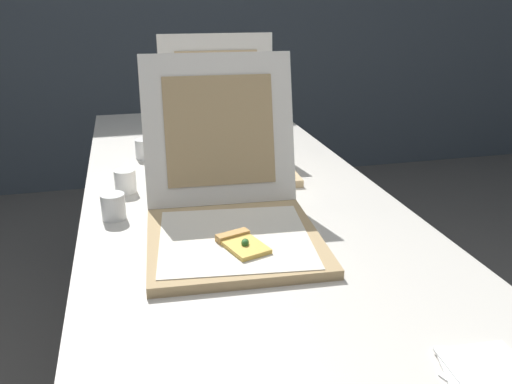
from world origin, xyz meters
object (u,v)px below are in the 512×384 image
at_px(table, 235,208).
at_px(cup_white_mid, 125,181).
at_px(napkin_pile, 498,378).
at_px(pizza_box_middle, 225,149).
at_px(pizza_box_front, 231,213).
at_px(cup_white_far, 144,149).
at_px(cup_white_near_center, 113,206).

bearing_deg(table, cup_white_mid, 166.28).
distance_m(table, napkin_pile, 0.89).
xyz_separation_m(table, pizza_box_middle, (0.02, 0.24, 0.11)).
height_order(pizza_box_middle, cup_white_mid, pizza_box_middle).
bearing_deg(cup_white_mid, pizza_box_front, -56.16).
bearing_deg(pizza_box_front, cup_white_mid, 127.34).
bearing_deg(cup_white_mid, cup_white_far, 77.94).
relative_size(table, pizza_box_front, 4.31).
bearing_deg(pizza_box_front, cup_white_near_center, 151.71).
bearing_deg(pizza_box_middle, table, -92.14).
xyz_separation_m(pizza_box_front, cup_white_far, (-0.17, 0.67, -0.02)).
distance_m(cup_white_mid, cup_white_near_center, 0.19).
relative_size(pizza_box_front, cup_white_near_center, 7.85).
xyz_separation_m(pizza_box_middle, cup_white_near_center, (-0.35, -0.35, -0.03)).
height_order(table, cup_white_far, cup_white_far).
relative_size(pizza_box_middle, napkin_pile, 2.36).
relative_size(pizza_box_front, napkin_pile, 2.79).
distance_m(pizza_box_middle, cup_white_near_center, 0.50).
bearing_deg(pizza_box_front, napkin_pile, -60.44).
bearing_deg(pizza_box_middle, cup_white_far, 150.34).
bearing_deg(pizza_box_front, table, 79.78).
bearing_deg(cup_white_mid, pizza_box_middle, 26.64).
relative_size(table, cup_white_mid, 33.83).
distance_m(pizza_box_front, pizza_box_middle, 0.52).
xyz_separation_m(table, cup_white_far, (-0.24, 0.39, 0.08)).
height_order(table, cup_white_near_center, cup_white_near_center).
bearing_deg(napkin_pile, table, 104.18).
height_order(table, cup_white_mid, cup_white_mid).
relative_size(pizza_box_front, cup_white_far, 7.85).
distance_m(table, cup_white_near_center, 0.36).
distance_m(pizza_box_middle, napkin_pile, 1.12).
bearing_deg(cup_white_far, cup_white_near_center, -101.25).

